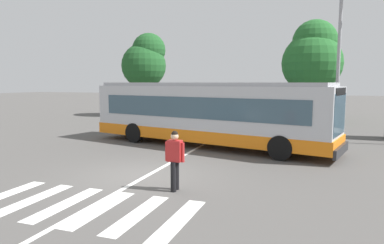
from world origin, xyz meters
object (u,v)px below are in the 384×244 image
Objects in this scene: pedestrian_crossing_street at (175,157)px; parked_car_blue at (248,115)px; city_transit_bus at (207,113)px; parked_car_white at (179,113)px; parked_car_charcoal at (212,114)px; background_tree_left at (145,61)px; twin_arm_street_lamp at (339,45)px; background_tree_right at (313,57)px.

pedestrian_crossing_street reaches higher than parked_car_blue.
parked_car_white is at bearing 120.13° from city_transit_bus.
parked_car_charcoal and parked_car_blue have the same top height.
parked_car_blue is at bearing -24.34° from background_tree_left.
twin_arm_street_lamp is at bearing -14.17° from parked_car_charcoal.
background_tree_left is (-7.71, 4.62, 4.23)m from parked_car_charcoal.
pedestrian_crossing_street is 0.38× the size of parked_car_charcoal.
parked_car_white is 1.00× the size of parked_car_charcoal.
parked_car_blue is 8.10m from background_tree_right.
parked_car_charcoal is 1.00× the size of parked_car_blue.
parked_car_white is at bearing 111.35° from pedestrian_crossing_street.
twin_arm_street_lamp is (10.75, -1.84, 4.42)m from parked_car_white.
background_tree_right is at bearing 38.94° from parked_car_charcoal.
background_tree_right is (4.08, 5.51, 4.32)m from parked_car_blue.
city_transit_bus is 7.26× the size of pedestrian_crossing_street.
background_tree_left is 0.94× the size of background_tree_right.
pedestrian_crossing_street is 16.20m from parked_car_white.
pedestrian_crossing_street is at bearing -77.54° from parked_car_charcoal.
background_tree_right is (3.34, 20.77, 4.12)m from pedestrian_crossing_street.
parked_car_charcoal is at bearing 5.60° from parked_car_white.
pedestrian_crossing_street is 0.21× the size of background_tree_right.
parked_car_blue is 7.41m from twin_arm_street_lamp.
city_transit_bus reaches higher than parked_car_blue.
parked_car_blue is 0.56× the size of background_tree_right.
background_tree_left is at bearing 157.21° from twin_arm_street_lamp.
background_tree_left is at bearing 149.06° from parked_car_charcoal.
pedestrian_crossing_street is at bearing -87.24° from parked_car_blue.
parked_car_white is at bearing -148.39° from background_tree_right.
parked_car_charcoal is 9.67m from background_tree_right.
parked_car_blue is at bearing -126.53° from background_tree_right.
background_tree_left reaches higher than pedestrian_crossing_street.
twin_arm_street_lamp reaches higher than background_tree_left.
parked_car_charcoal is at bearing 178.58° from parked_car_blue.
twin_arm_street_lamp is (8.24, -2.08, 4.42)m from parked_car_charcoal.
parked_car_blue is at bearing 92.76° from pedestrian_crossing_street.
parked_car_white is 8.29m from background_tree_left.
background_tree_right is at bearing 71.58° from city_transit_bus.
city_transit_bus is 2.75× the size of parked_car_white.
parked_car_blue is at bearing 160.17° from twin_arm_street_lamp.
pedestrian_crossing_street is at bearing -60.92° from background_tree_left.
pedestrian_crossing_street is 0.38× the size of parked_car_white.
background_tree_left is at bearing 119.08° from pedestrian_crossing_street.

